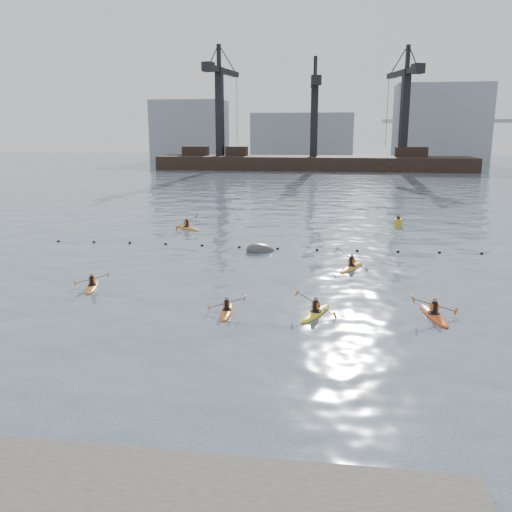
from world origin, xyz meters
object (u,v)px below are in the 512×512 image
at_px(kayaker_0, 227,311).
at_px(mooring_buoy, 261,251).
at_px(kayaker_4, 434,315).
at_px(kayaker_1, 316,312).
at_px(kayaker_3, 352,267).
at_px(nav_buoy, 398,222).
at_px(kayaker_2, 92,286).
at_px(kayaker_5, 187,227).

relative_size(kayaker_0, mooring_buoy, 1.24).
bearing_deg(kayaker_4, mooring_buoy, -63.08).
height_order(kayaker_0, mooring_buoy, kayaker_0).
distance_m(kayaker_1, kayaker_4, 5.73).
bearing_deg(kayaker_1, kayaker_0, -154.46).
bearing_deg(mooring_buoy, kayaker_3, -32.76).
bearing_deg(nav_buoy, kayaker_3, -105.78).
bearing_deg(kayaker_1, nav_buoy, 96.90).
xyz_separation_m(kayaker_1, kayaker_3, (2.00, 9.58, 0.01)).
relative_size(kayaker_1, mooring_buoy, 1.38).
height_order(kayaker_0, nav_buoy, nav_buoy).
bearing_deg(kayaker_2, kayaker_5, 73.81).
bearing_deg(kayaker_1, kayaker_3, 99.47).
relative_size(kayaker_0, kayaker_2, 0.96).
xyz_separation_m(kayaker_5, mooring_buoy, (8.12, -8.67, -0.11)).
bearing_deg(kayaker_2, mooring_buoy, 37.18).
distance_m(kayaker_0, mooring_buoy, 14.15).
bearing_deg(kayaker_4, kayaker_0, -6.08).
height_order(kayaker_0, kayaker_2, kayaker_0).
distance_m(kayaker_1, kayaker_5, 25.84).
bearing_deg(kayaker_0, kayaker_4, -0.84).
bearing_deg(kayaker_0, kayaker_5, 104.48).
relative_size(kayaker_4, nav_buoy, 2.79).
xyz_separation_m(kayaker_0, nav_buoy, (11.17, 26.83, 0.29)).
relative_size(kayaker_1, kayaker_4, 0.93).
height_order(kayaker_1, kayaker_5, kayaker_5).
bearing_deg(kayaker_2, kayaker_3, 8.63).
relative_size(kayaker_2, nav_buoy, 2.44).
relative_size(kayaker_1, nav_buoy, 2.59).
distance_m(kayaker_3, kayaker_4, 9.80).
bearing_deg(kayaker_0, mooring_buoy, 85.27).
height_order(kayaker_2, kayaker_5, kayaker_5).
bearing_deg(mooring_buoy, kayaker_2, -127.22).
bearing_deg(kayaker_5, kayaker_1, -110.21).
xyz_separation_m(kayaker_2, kayaker_4, (18.64, -2.35, 0.01)).
xyz_separation_m(kayaker_1, kayaker_4, (5.71, 0.51, 0.01)).
xyz_separation_m(kayaker_3, kayaker_4, (3.71, -9.07, -0.00)).
bearing_deg(kayaker_5, nav_buoy, -38.07).
distance_m(kayaker_1, kayaker_3, 9.78).
relative_size(kayaker_0, kayaker_1, 0.90).
height_order(kayaker_5, nav_buoy, kayaker_5).
bearing_deg(mooring_buoy, kayaker_1, -71.59).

